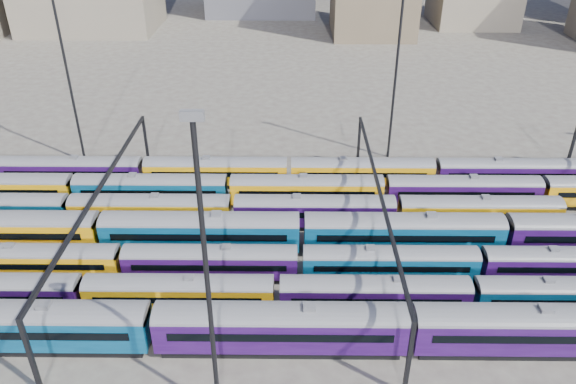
{
  "coord_description": "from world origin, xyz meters",
  "views": [
    {
      "loc": [
        0.78,
        -51.81,
        37.48
      ],
      "look_at": [
        0.17,
        7.98,
        3.0
      ],
      "focal_mm": 35.0,
      "sensor_mm": 36.0,
      "label": 1
    }
  ],
  "objects_px": {
    "rake_1": "(473,292)",
    "mast_2": "(207,273)",
    "rake_2": "(300,260)",
    "rake_0": "(410,324)"
  },
  "relations": [
    {
      "from": "rake_0",
      "to": "rake_1",
      "type": "bearing_deg",
      "value": 35.89
    },
    {
      "from": "rake_1",
      "to": "mast_2",
      "type": "height_order",
      "value": "mast_2"
    },
    {
      "from": "rake_2",
      "to": "rake_1",
      "type": "bearing_deg",
      "value": -16.91
    },
    {
      "from": "rake_2",
      "to": "mast_2",
      "type": "distance_m",
      "value": 21.59
    },
    {
      "from": "rake_0",
      "to": "rake_2",
      "type": "bearing_deg",
      "value": 133.65
    },
    {
      "from": "rake_0",
      "to": "rake_2",
      "type": "relative_size",
      "value": 1.22
    },
    {
      "from": "rake_0",
      "to": "mast_2",
      "type": "xyz_separation_m",
      "value": [
        -16.1,
        -7.0,
        11.04
      ]
    },
    {
      "from": "rake_1",
      "to": "mast_2",
      "type": "bearing_deg",
      "value": -152.46
    },
    {
      "from": "rake_1",
      "to": "rake_2",
      "type": "distance_m",
      "value": 17.19
    },
    {
      "from": "rake_0",
      "to": "rake_1",
      "type": "relative_size",
      "value": 1.21
    }
  ]
}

